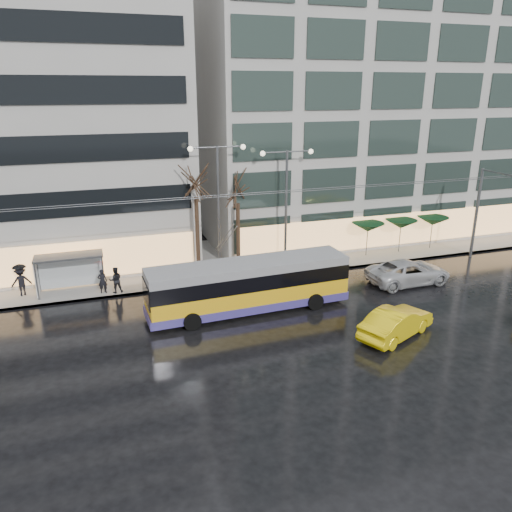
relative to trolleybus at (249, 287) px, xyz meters
name	(u,v)px	position (x,y,z in m)	size (l,w,h in m)	color
ground	(236,351)	(-2.13, -4.39, -1.52)	(140.00, 140.00, 0.00)	black
sidewalk	(210,260)	(-0.13, 9.61, -1.45)	(80.00, 10.00, 0.15)	gray
kerb	(227,282)	(-0.13, 4.66, -1.45)	(80.00, 0.10, 0.15)	slate
building_right	(379,89)	(16.87, 14.61, 11.13)	(32.00, 14.00, 25.00)	#AAA7A3
trolleybus	(249,287)	(0.00, 0.00, 0.00)	(12.23, 4.88, 5.63)	yellow
catenary	(215,229)	(-1.13, 3.54, 2.73)	(42.24, 5.12, 7.00)	#595B60
bus_shelter	(63,265)	(-10.51, 6.29, 0.44)	(4.20, 1.60, 2.51)	#595B60
street_lamp_near	(218,193)	(-0.13, 6.41, 4.47)	(3.96, 0.36, 9.03)	#595B60
street_lamp_far	(286,192)	(4.87, 6.41, 4.19)	(3.96, 0.36, 8.53)	#595B60
tree_a	(195,177)	(-1.63, 6.61, 5.56)	(3.20, 3.20, 8.40)	black
tree_b	(238,184)	(1.37, 6.81, 4.88)	(3.20, 3.20, 7.70)	black
parasol_a	(368,227)	(11.87, 6.61, 0.92)	(2.50, 2.50, 2.65)	#595B60
parasol_b	(401,224)	(14.87, 6.61, 0.92)	(2.50, 2.50, 2.65)	#595B60
parasol_c	(433,221)	(17.87, 6.61, 0.92)	(2.50, 2.50, 2.65)	#595B60
taxi_b	(396,323)	(6.52, -5.62, -0.71)	(1.71, 4.91, 1.62)	yellow
sedan_silver	(409,272)	(11.73, 0.78, -0.71)	(2.68, 5.82, 1.62)	silver
pedestrian_a	(102,272)	(-8.23, 5.28, 0.09)	(1.10, 1.12, 2.19)	black
pedestrian_b	(116,280)	(-7.43, 5.07, -0.51)	(0.91, 0.74, 1.73)	black
pedestrian_c	(21,279)	(-13.15, 6.53, -0.24)	(1.36, 0.99, 2.11)	black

